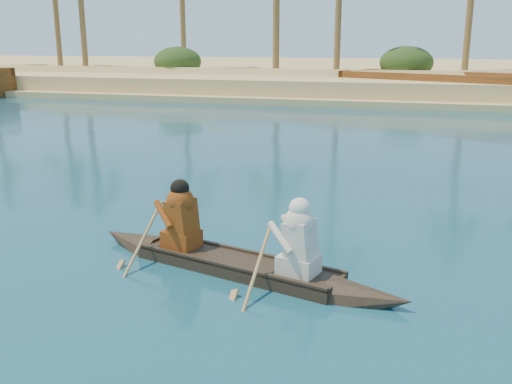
% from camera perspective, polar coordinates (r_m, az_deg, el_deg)
% --- Properties ---
extents(ground, '(160.00, 160.00, 0.00)m').
position_cam_1_polar(ground, '(10.26, 2.25, -5.07)').
color(ground, navy).
rests_on(ground, ground).
extents(sandy_embankment, '(150.00, 51.00, 1.50)m').
position_cam_1_polar(sandy_embankment, '(56.38, 14.27, 11.33)').
color(sandy_embankment, '#DBC37C').
rests_on(sandy_embankment, ground).
extents(shrub_cluster, '(100.00, 6.00, 2.40)m').
position_cam_1_polar(shrub_cluster, '(41.00, 13.35, 11.20)').
color(shrub_cluster, '#243814').
rests_on(shrub_cluster, ground).
extents(canoe, '(5.60, 2.17, 1.54)m').
position_cam_1_polar(canoe, '(8.92, -1.97, -6.14)').
color(canoe, '#31261B').
rests_on(canoe, ground).
extents(barge_mid, '(12.61, 8.48, 2.00)m').
position_cam_1_polar(barge_mid, '(36.48, 18.02, 9.69)').
color(barge_mid, brown).
rests_on(barge_mid, ground).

